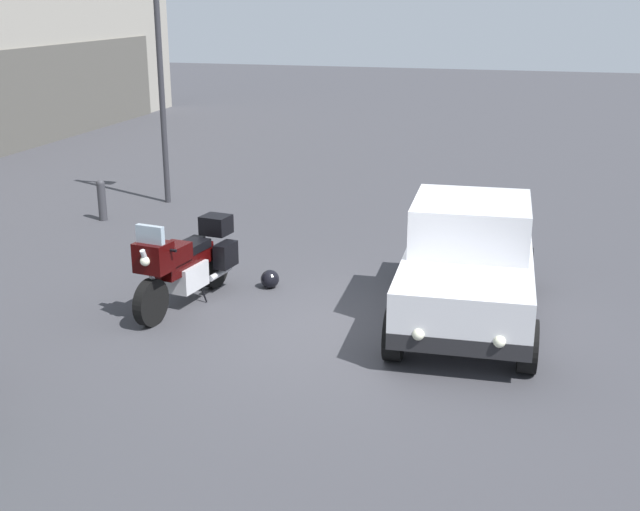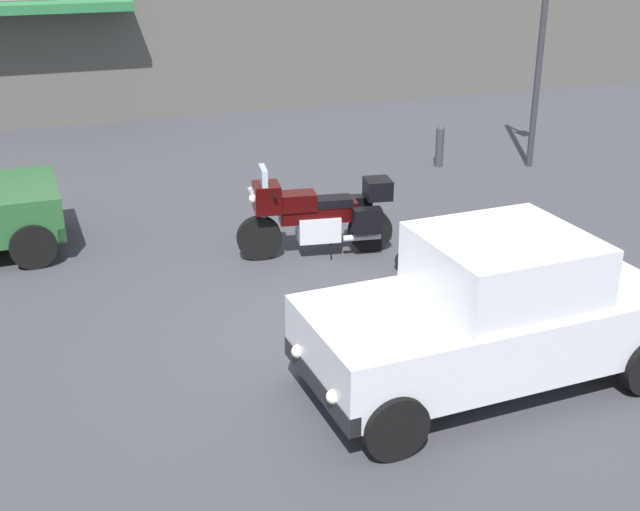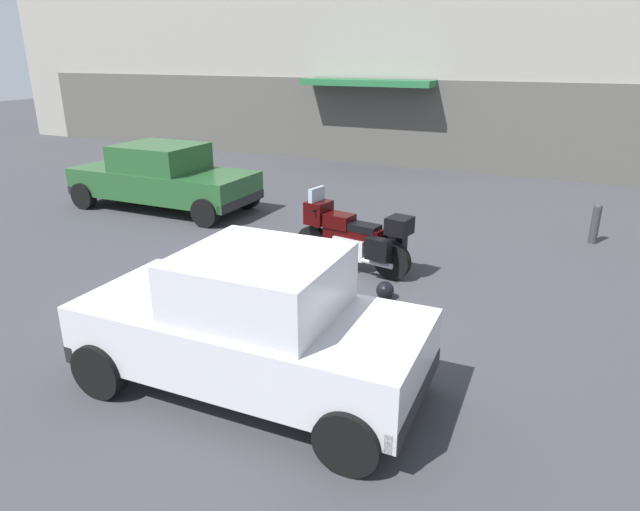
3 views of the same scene
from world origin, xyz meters
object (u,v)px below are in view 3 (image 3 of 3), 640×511
object	(u,v)px
car_hatchback_near	(253,325)
car_sedan_far	(163,177)
motorcycle	(353,236)
bollard_curbside	(595,222)
helmet	(385,290)

from	to	relation	value
car_hatchback_near	car_sedan_far	world-z (taller)	car_hatchback_near
motorcycle	bollard_curbside	distance (m)	5.09
helmet	bollard_curbside	world-z (taller)	bollard_curbside
car_hatchback_near	motorcycle	bearing A→B (deg)	-85.50
helmet	bollard_curbside	size ratio (longest dim) A/B	0.34
car_sedan_far	bollard_curbside	size ratio (longest dim) A/B	5.68
motorcycle	car_sedan_far	size ratio (longest dim) A/B	0.49
car_hatchback_near	car_sedan_far	size ratio (longest dim) A/B	0.85
motorcycle	bollard_curbside	size ratio (longest dim) A/B	2.78
car_sedan_far	helmet	bearing A→B (deg)	157.00
helmet	bollard_curbside	bearing A→B (deg)	57.54
helmet	bollard_curbside	distance (m)	5.21
helmet	motorcycle	bearing A→B (deg)	135.21
motorcycle	helmet	world-z (taller)	motorcycle
car_sedan_far	bollard_curbside	bearing A→B (deg)	-170.86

